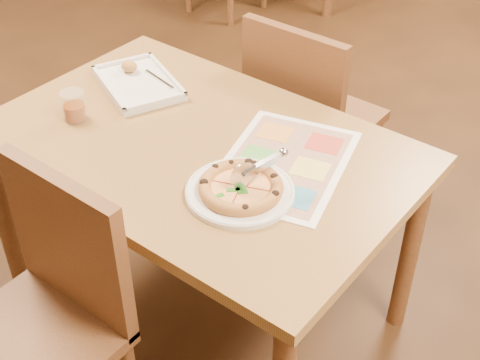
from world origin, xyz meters
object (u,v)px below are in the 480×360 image
Objects in this scene: appetizer_tray at (138,83)px; menu at (284,163)px; chair_near at (49,294)px; plate at (240,192)px; dining_table at (198,166)px; chair_far at (305,105)px; pizza at (241,187)px; pizza_cutter at (258,168)px; glass_tumbler at (74,108)px.

menu is at bearing -4.99° from appetizer_tray.
chair_near is 0.98× the size of menu.
plate is at bearing -93.93° from menu.
chair_near is at bearing -117.57° from plate.
dining_table is 0.61m from chair_far.
pizza is at bearing -92.88° from menu.
chair_far reaches higher than appetizer_tray.
pizza_cutter is (0.29, 0.52, 0.24)m from chair_near.
pizza_cutter reaches higher than pizza.
pizza_cutter is (0.29, -0.08, 0.17)m from dining_table.
pizza_cutter is 0.36× the size of appetizer_tray.
chair_near is 3.30× the size of pizza_cutter.
plate is 0.02m from pizza.
menu is at bearing 68.47° from chair_near.
chair_near is 2.02× the size of pizza.
chair_near is 0.75m from menu.
dining_table is 0.29m from menu.
appetizer_tray is (-0.65, 0.25, -0.02)m from pizza.
menu is at bearing 86.07° from plate.
pizza_cutter reaches higher than glass_tumbler.
dining_table is at bearing -19.16° from appetizer_tray.
chair_near reaches higher than menu.
appetizer_tray is at bearing 117.73° from chair_near.
chair_far reaches higher than plate.
chair_near is at bearing -111.53° from menu.
pizza_cutter is at bearing -17.62° from appetizer_tray.
dining_table is at bearing -163.92° from menu.
pizza is 0.19m from menu.
appetizer_tray is at bearing 158.83° from plate.
chair_near is 0.64m from glass_tumbler.
menu is (0.27, 0.08, 0.09)m from dining_table.
glass_tumbler reaches higher than appetizer_tray.
dining_table is 13.50× the size of glass_tumbler.
pizza is 0.65m from glass_tumbler.
chair_far is at bearing 61.94° from glass_tumbler.
chair_far is 0.61m from menu.
menu is (0.27, -0.52, 0.16)m from chair_far.
pizza is 0.60× the size of appetizer_tray.
chair_far is 1.56× the size of plate.
pizza is at bearing 62.05° from chair_near.
glass_tumbler is at bearing 61.94° from chair_far.
chair_far reaches higher than glass_tumbler.
plate is at bearing 2.00° from glass_tumbler.
chair_near is at bearing -117.95° from pizza.
pizza reaches higher than dining_table.
menu reaches higher than dining_table.
menu is (-0.02, 0.16, -0.08)m from pizza_cutter.
chair_near is 1.20m from chair_far.
pizza_cutter reaches higher than appetizer_tray.
glass_tumbler is at bearing -91.41° from appetizer_tray.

